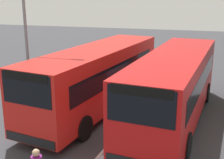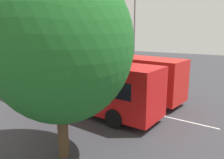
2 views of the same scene
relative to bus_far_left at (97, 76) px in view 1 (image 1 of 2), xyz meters
name	(u,v)px [view 1 (image 1 of 2)]	position (x,y,z in m)	size (l,w,h in m)	color
ground_plane	(134,115)	(0.33, 2.06, -1.81)	(76.73, 76.73, 0.00)	#38383D
bus_far_left	(97,76)	(0.00, 0.00, 0.00)	(10.96, 4.28, 3.26)	red
bus_center_left	(174,85)	(0.47, 3.97, 0.00)	(10.91, 3.67, 3.26)	red
street_lamp	(29,13)	(0.27, -3.56, 3.14)	(0.21, 2.77, 8.62)	gray
lane_stripe_outer_left	(134,115)	(0.33, 2.06, -1.80)	(16.48, 0.12, 0.01)	silver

